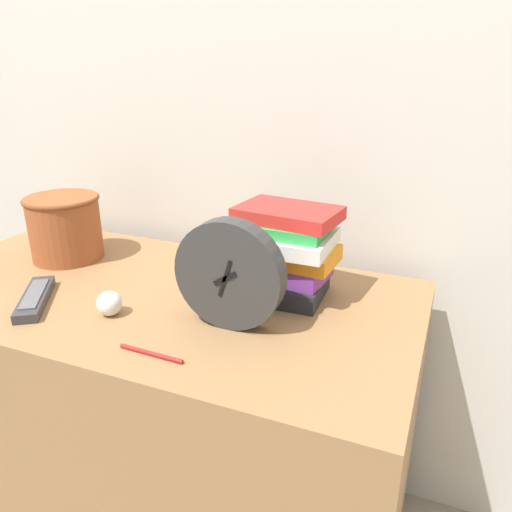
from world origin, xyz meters
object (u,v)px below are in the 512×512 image
Objects in this scene: book_stack at (281,251)px; pen at (151,353)px; crumpled_paper_ball at (109,303)px; desk_clock at (229,275)px; tv_remote at (35,298)px; basket at (65,226)px.

book_stack reaches higher than pen.
book_stack is 0.37m from crumpled_paper_ball.
pen is (-0.12, -0.32, -0.10)m from book_stack.
desk_clock is 0.18m from book_stack.
book_stack is at bearing 27.76° from tv_remote.
book_stack is 1.33× the size of tv_remote.
crumpled_paper_ball is at bearing 5.62° from tv_remote.
book_stack is at bearing 38.64° from crumpled_paper_ball.
basket is (-0.54, 0.16, -0.02)m from desk_clock.
basket reaches higher than crumpled_paper_ball.
tv_remote is 0.18m from crumpled_paper_ball.
desk_clock is at bearing 12.21° from crumpled_paper_ball.
pen is at bearing -30.92° from crumpled_paper_ball.
crumpled_paper_ball is (-0.24, -0.05, -0.08)m from desk_clock.
book_stack is at bearing 0.99° from basket.
crumpled_paper_ball reaches higher than pen.
tv_remote is at bearing -63.34° from basket.
basket is at bearing 163.19° from desk_clock.
tv_remote is (-0.42, -0.07, -0.10)m from desk_clock.
desk_clock is at bearing 60.92° from pen.
pen is at bearing -119.08° from desk_clock.
book_stack reaches higher than tv_remote.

